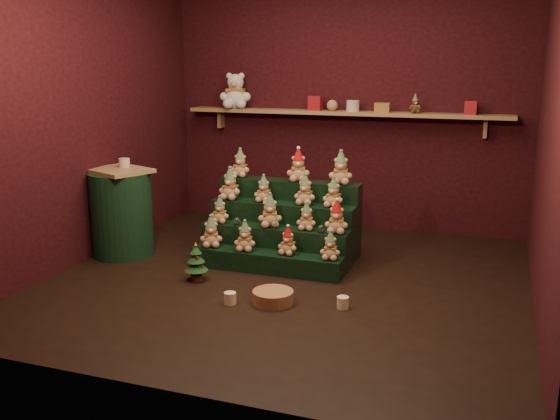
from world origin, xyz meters
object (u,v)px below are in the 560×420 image
at_px(white_bear, 236,86).
at_px(snow_globe_a, 237,221).
at_px(riser_tier_front, 266,262).
at_px(mini_christmas_tree, 196,262).
at_px(mug_right, 343,303).
at_px(brown_bear, 415,104).
at_px(snow_globe_c, 321,229).
at_px(snow_globe_b, 274,225).
at_px(wicker_basket, 273,297).
at_px(mug_left, 230,298).
at_px(side_table, 121,212).

bearing_deg(white_bear, snow_globe_a, -80.60).
height_order(riser_tier_front, mini_christmas_tree, mini_christmas_tree).
xyz_separation_m(mug_right, brown_bear, (0.17, 2.30, 1.37)).
distance_m(snow_globe_c, brown_bear, 1.92).
bearing_deg(snow_globe_b, white_bear, 123.97).
distance_m(wicker_basket, white_bear, 3.12).
xyz_separation_m(mini_christmas_tree, white_bear, (-0.52, 2.11, 1.40)).
relative_size(riser_tier_front, mini_christmas_tree, 4.05).
height_order(mug_right, wicker_basket, wicker_basket).
bearing_deg(mug_right, white_bear, 129.15).
relative_size(wicker_basket, white_bear, 0.64).
bearing_deg(snow_globe_b, wicker_basket, -70.59).
height_order(mug_left, brown_bear, brown_bear).
xyz_separation_m(riser_tier_front, snow_globe_c, (0.46, 0.16, 0.31)).
bearing_deg(white_bear, snow_globe_c, -59.92).
bearing_deg(snow_globe_c, white_bear, 133.94).
relative_size(side_table, white_bear, 1.69).
height_order(riser_tier_front, brown_bear, brown_bear).
relative_size(snow_globe_a, side_table, 0.09).
xyz_separation_m(riser_tier_front, wicker_basket, (0.32, -0.69, -0.04)).
height_order(riser_tier_front, white_bear, white_bear).
distance_m(mini_christmas_tree, white_bear, 2.59).
bearing_deg(wicker_basket, white_bear, 119.19).
bearing_deg(snow_globe_b, snow_globe_a, -180.00).
height_order(wicker_basket, white_bear, white_bear).
relative_size(mug_right, white_bear, 0.18).
bearing_deg(mug_left, snow_globe_a, 110.29).
distance_m(riser_tier_front, mug_right, 1.06).
bearing_deg(white_bear, brown_bear, -13.86).
height_order(side_table, white_bear, white_bear).
bearing_deg(mug_right, side_table, 165.20).
height_order(snow_globe_c, brown_bear, brown_bear).
distance_m(riser_tier_front, snow_globe_a, 0.50).
relative_size(snow_globe_b, side_table, 0.09).
height_order(mug_left, wicker_basket, wicker_basket).
height_order(snow_globe_b, white_bear, white_bear).
relative_size(snow_globe_c, brown_bear, 0.41).
distance_m(snow_globe_b, brown_bear, 2.10).
relative_size(snow_globe_a, white_bear, 0.15).
bearing_deg(riser_tier_front, wicker_basket, -65.38).
relative_size(snow_globe_b, white_bear, 0.16).
height_order(snow_globe_b, mug_right, snow_globe_b).
height_order(white_bear, brown_bear, white_bear).
xyz_separation_m(riser_tier_front, side_table, (-1.51, 0.01, 0.33)).
distance_m(mini_christmas_tree, mug_left, 0.65).
relative_size(riser_tier_front, snow_globe_a, 18.48).
distance_m(side_table, mug_left, 1.77).
xyz_separation_m(snow_globe_a, mug_right, (1.22, -0.77, -0.35)).
distance_m(snow_globe_a, mug_right, 1.48).
height_order(mug_right, white_bear, white_bear).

